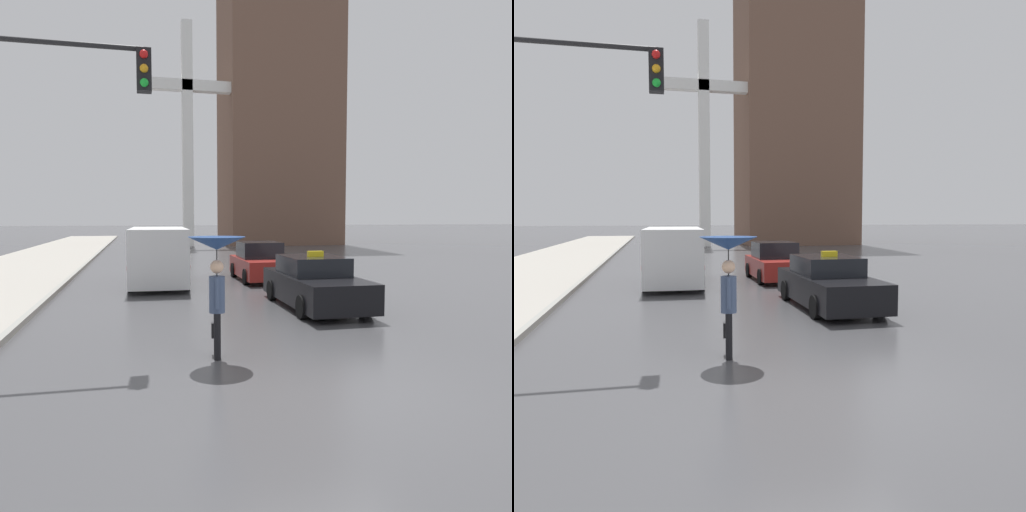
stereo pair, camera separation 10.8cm
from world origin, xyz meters
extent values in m
plane|color=#424244|center=(0.00, 0.00, 0.00)|extent=(300.00, 300.00, 0.00)
cube|color=black|center=(2.10, 6.51, 0.54)|extent=(1.80, 4.73, 0.76)
cube|color=black|center=(2.10, 6.74, 1.17)|extent=(1.58, 2.13, 0.51)
cylinder|color=black|center=(2.95, 5.04, 0.30)|extent=(0.20, 0.60, 0.60)
cylinder|color=black|center=(1.24, 5.04, 0.30)|extent=(0.20, 0.60, 0.60)
cylinder|color=black|center=(2.95, 7.97, 0.30)|extent=(0.20, 0.60, 0.60)
cylinder|color=black|center=(1.24, 7.97, 0.30)|extent=(0.20, 0.60, 0.60)
cube|color=yellow|center=(2.10, 6.51, 1.51)|extent=(0.44, 0.16, 0.16)
cube|color=maroon|center=(2.06, 12.78, 0.53)|extent=(1.80, 4.01, 0.73)
cube|color=black|center=(2.06, 12.98, 1.21)|extent=(1.58, 1.81, 0.64)
cylinder|color=black|center=(2.91, 11.53, 0.30)|extent=(0.20, 0.60, 0.60)
cylinder|color=black|center=(1.20, 11.53, 0.30)|extent=(0.20, 0.60, 0.60)
cylinder|color=black|center=(2.91, 14.02, 0.30)|extent=(0.20, 0.60, 0.60)
cylinder|color=black|center=(1.20, 14.02, 0.30)|extent=(0.20, 0.60, 0.60)
cube|color=silver|center=(-1.99, 12.25, 1.15)|extent=(2.20, 5.47, 1.97)
cube|color=black|center=(-1.99, 12.25, 1.49)|extent=(2.21, 5.04, 0.51)
cube|color=red|center=(-1.99, 12.25, 0.89)|extent=(2.22, 5.25, 0.14)
cylinder|color=black|center=(-1.10, 10.60, 0.32)|extent=(0.22, 0.64, 0.63)
cylinder|color=black|center=(-3.00, 10.67, 0.32)|extent=(0.22, 0.64, 0.63)
cylinder|color=black|center=(-0.98, 13.84, 0.32)|extent=(0.22, 0.64, 0.63)
cylinder|color=black|center=(-2.87, 13.91, 0.32)|extent=(0.22, 0.64, 0.63)
cylinder|color=black|center=(-1.37, 2.00, 0.41)|extent=(0.13, 0.13, 0.83)
cylinder|color=black|center=(-1.34, 2.22, 0.41)|extent=(0.13, 0.13, 0.83)
cylinder|color=#3D4C6B|center=(-1.36, 2.11, 1.16)|extent=(0.31, 0.31, 0.66)
sphere|color=#DBAD89|center=(-1.36, 2.11, 1.65)|extent=(0.24, 0.24, 0.24)
cylinder|color=#3D4C6B|center=(-1.38, 1.93, 1.20)|extent=(0.08, 0.08, 0.56)
cylinder|color=#3D4C6B|center=(-1.33, 2.29, 1.20)|extent=(0.08, 0.08, 0.56)
cone|color=navy|center=(-1.36, 2.11, 2.07)|extent=(1.03, 1.03, 0.23)
cylinder|color=black|center=(-1.36, 2.11, 1.73)|extent=(0.02, 0.02, 0.69)
cube|color=#262628|center=(-1.37, 2.38, 0.46)|extent=(0.12, 0.19, 0.28)
cylinder|color=black|center=(-4.21, 3.37, 5.72)|extent=(3.33, 0.10, 0.10)
cube|color=black|center=(-2.55, 3.37, 5.32)|extent=(0.28, 0.28, 0.80)
sphere|color=red|center=(-2.55, 3.21, 5.58)|extent=(0.16, 0.16, 0.16)
sphere|color=orange|center=(-2.55, 3.21, 5.32)|extent=(0.16, 0.16, 0.16)
sphere|color=green|center=(-2.55, 3.21, 5.06)|extent=(0.16, 0.16, 0.16)
cube|color=brown|center=(10.48, 40.27, 14.57)|extent=(10.41, 8.84, 29.14)
cube|color=white|center=(1.52, 36.93, 9.51)|extent=(0.90, 0.90, 19.01)
cube|color=white|center=(1.52, 36.93, 13.69)|extent=(8.36, 0.90, 0.90)
camera|label=1|loc=(-2.70, -6.62, 2.53)|focal=35.00mm
camera|label=2|loc=(-2.59, -6.65, 2.53)|focal=35.00mm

